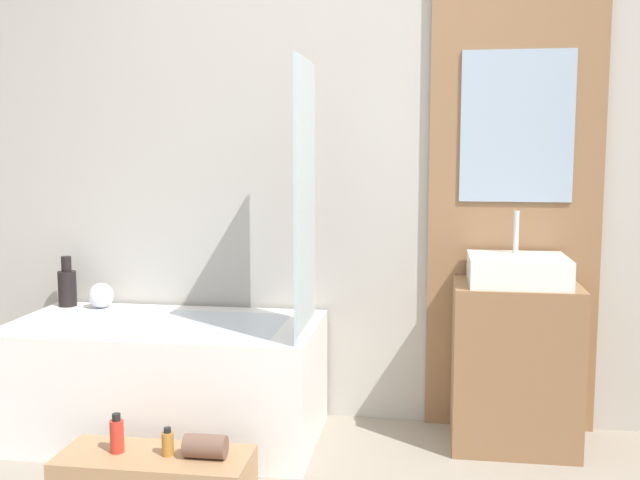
{
  "coord_description": "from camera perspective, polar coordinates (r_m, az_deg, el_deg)",
  "views": [
    {
      "loc": [
        0.41,
        -2.05,
        1.33
      ],
      "look_at": [
        0.0,
        0.7,
        0.99
      ],
      "focal_mm": 42.0,
      "sensor_mm": 36.0,
      "label": 1
    }
  ],
  "objects": [
    {
      "name": "wall_wood_accent",
      "position": [
        3.6,
        14.68,
        6.34
      ],
      "size": [
        0.79,
        0.04,
        2.6
      ],
      "color": "#8E6642",
      "rests_on": "ground_plane"
    },
    {
      "name": "vase_tall_dark",
      "position": [
        3.98,
        -18.71,
        -3.32
      ],
      "size": [
        0.09,
        0.09,
        0.25
      ],
      "color": "black",
      "rests_on": "bathtub"
    },
    {
      "name": "vanity_cabinet",
      "position": [
        3.51,
        14.6,
        -9.22
      ],
      "size": [
        0.55,
        0.41,
        0.74
      ],
      "primitive_type": "cube",
      "color": "#8E6642",
      "rests_on": "ground_plane"
    },
    {
      "name": "bathtub",
      "position": [
        3.59,
        -11.66,
        -10.34
      ],
      "size": [
        1.41,
        0.73,
        0.54
      ],
      "color": "white",
      "rests_on": "ground_plane"
    },
    {
      "name": "wall_tiled_back",
      "position": [
        3.65,
        2.02,
        6.43
      ],
      "size": [
        4.2,
        0.06,
        2.6
      ],
      "primitive_type": "cube",
      "color": "#B7B2A8",
      "rests_on": "ground_plane"
    },
    {
      "name": "wooden_step_bench",
      "position": [
        3.06,
        -12.48,
        -17.19
      ],
      "size": [
        0.74,
        0.3,
        0.18
      ],
      "primitive_type": "cube",
      "color": "#A87F56",
      "rests_on": "ground_plane"
    },
    {
      "name": "vase_round_light",
      "position": [
        3.9,
        -16.35,
        -4.07
      ],
      "size": [
        0.12,
        0.12,
        0.12
      ],
      "primitive_type": "sphere",
      "color": "white",
      "rests_on": "bathtub"
    },
    {
      "name": "sink",
      "position": [
        3.41,
        14.82,
        -2.21
      ],
      "size": [
        0.43,
        0.37,
        0.32
      ],
      "color": "white",
      "rests_on": "vanity_cabinet"
    },
    {
      "name": "bottle_soap_secondary",
      "position": [
        2.99,
        -11.53,
        -14.91
      ],
      "size": [
        0.05,
        0.05,
        0.11
      ],
      "color": "#B2752D",
      "rests_on": "wooden_step_bench"
    },
    {
      "name": "bottle_soap_primary",
      "position": [
        3.06,
        -15.22,
        -14.15
      ],
      "size": [
        0.05,
        0.05,
        0.15
      ],
      "color": "red",
      "rests_on": "wooden_step_bench"
    },
    {
      "name": "glass_shower_screen",
      "position": [
        3.15,
        -1.17,
        3.15
      ],
      "size": [
        0.01,
        0.46,
        1.16
      ],
      "primitive_type": "cube",
      "color": "silver",
      "rests_on": "bathtub"
    },
    {
      "name": "towel_roll",
      "position": [
        2.95,
        -8.74,
        -15.27
      ],
      "size": [
        0.16,
        0.09,
        0.09
      ],
      "primitive_type": "cylinder",
      "rotation": [
        0.0,
        1.57,
        0.0
      ],
      "color": "brown",
      "rests_on": "wooden_step_bench"
    }
  ]
}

